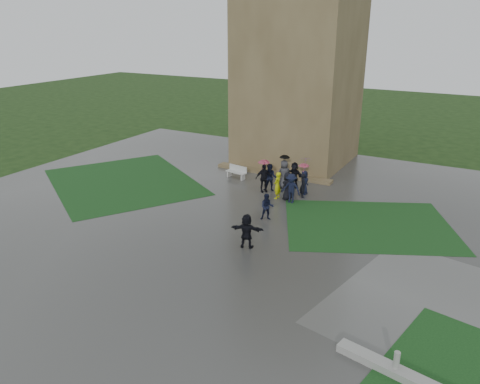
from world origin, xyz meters
The scene contains 10 objects.
ground centered at (0.00, 0.00, 0.00)m, with size 120.00×120.00×0.00m, color black.
plaza centered at (0.00, 2.00, 0.01)m, with size 34.00×34.00×0.02m, color #353533.
lawn_inset_left centered at (-8.50, 4.00, 0.03)m, with size 11.00×9.00×0.01m, color #133615.
lawn_inset_right centered at (8.50, 5.00, 0.03)m, with size 9.00×7.00×0.01m, color #133615.
tower centered at (0.00, 15.00, 9.00)m, with size 8.00×8.00×18.00m, color brown.
tower_plinth centered at (0.00, 10.60, 0.13)m, with size 9.00×0.80×0.22m, color brown.
bench centered at (-1.93, 8.61, 0.49)m, with size 1.64×0.75×0.91m.
visitor_cluster centered at (2.40, 7.41, 1.09)m, with size 3.61×3.65×2.46m.
pedestrian_mid centered at (3.22, 2.94, 0.80)m, with size 0.75×0.43×1.55m, color black.
pedestrian_near centered at (3.84, -0.68, 0.91)m, with size 1.65×0.59×1.78m, color black.
Camera 1 is at (13.73, -19.29, 10.77)m, focal length 35.00 mm.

